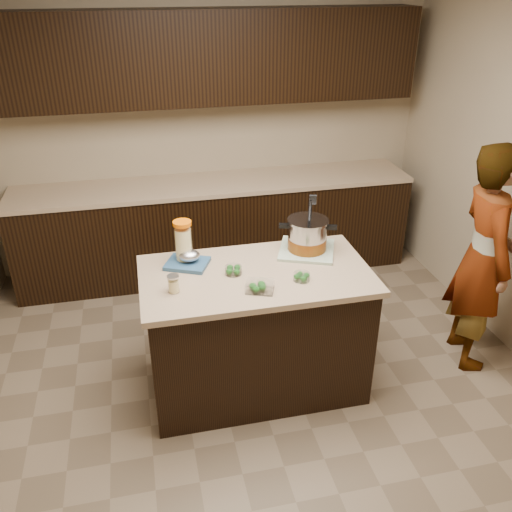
{
  "coord_description": "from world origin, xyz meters",
  "views": [
    {
      "loc": [
        -0.66,
        -2.9,
        2.59
      ],
      "look_at": [
        0.0,
        0.0,
        1.02
      ],
      "focal_mm": 38.0,
      "sensor_mm": 36.0,
      "label": 1
    }
  ],
  "objects_px": {
    "stock_pot": "(307,237)",
    "lemonade_pitcher": "(184,244)",
    "island": "(256,331)",
    "person": "(483,259)"
  },
  "relations": [
    {
      "from": "stock_pot",
      "to": "lemonade_pitcher",
      "type": "relative_size",
      "value": 1.36
    },
    {
      "from": "island",
      "to": "lemonade_pitcher",
      "type": "height_order",
      "value": "lemonade_pitcher"
    },
    {
      "from": "island",
      "to": "lemonade_pitcher",
      "type": "relative_size",
      "value": 5.07
    },
    {
      "from": "island",
      "to": "lemonade_pitcher",
      "type": "distance_m",
      "value": 0.76
    },
    {
      "from": "island",
      "to": "person",
      "type": "xyz_separation_m",
      "value": [
        1.61,
        -0.02,
        0.37
      ]
    },
    {
      "from": "stock_pot",
      "to": "person",
      "type": "bearing_deg",
      "value": 6.2
    },
    {
      "from": "stock_pot",
      "to": "person",
      "type": "xyz_separation_m",
      "value": [
        1.21,
        -0.24,
        -0.19
      ]
    },
    {
      "from": "stock_pot",
      "to": "lemonade_pitcher",
      "type": "xyz_separation_m",
      "value": [
        -0.83,
        0.03,
        0.02
      ]
    },
    {
      "from": "person",
      "to": "lemonade_pitcher",
      "type": "bearing_deg",
      "value": 93.47
    },
    {
      "from": "stock_pot",
      "to": "lemonade_pitcher",
      "type": "height_order",
      "value": "stock_pot"
    }
  ]
}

